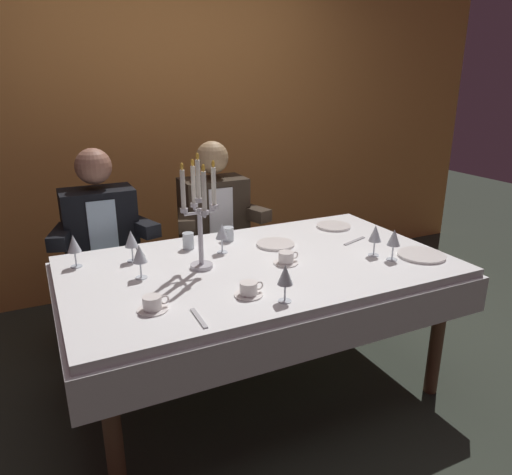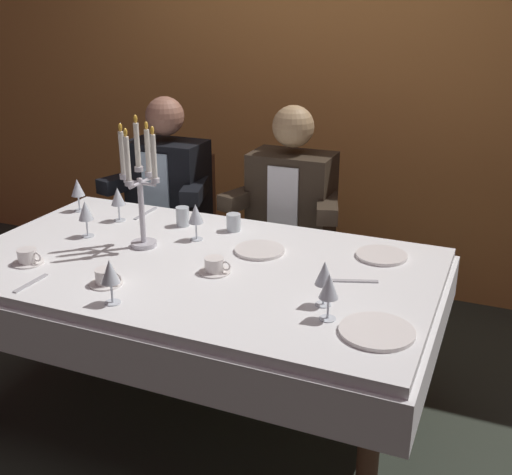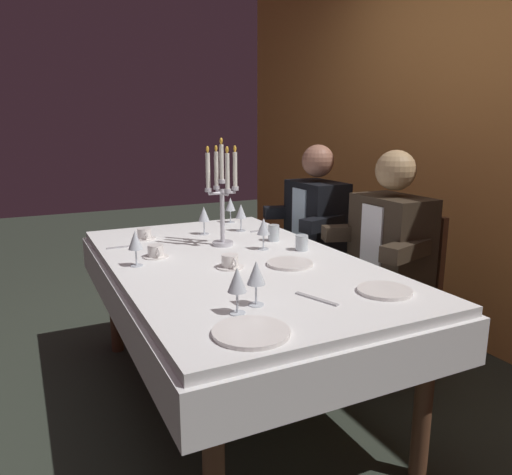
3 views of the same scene
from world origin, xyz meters
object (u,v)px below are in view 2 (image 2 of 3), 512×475
object	(u,v)px
water_tumbler_0	(234,222)
coffee_cup_2	(215,266)
wine_glass_5	(118,198)
seated_diner_0	(169,187)
wine_glass_3	(78,188)
dinner_plate_0	(377,331)
wine_glass_6	(86,212)
dining_table	(197,288)
seated_diner_1	(292,203)
dinner_plate_2	(382,255)
wine_glass_4	(324,274)
dinner_plate_1	(260,250)
candelabra	(140,187)
coffee_cup_1	(106,278)
wine_glass_2	(329,288)
wine_glass_0	(110,273)
coffee_cup_0	(28,257)
water_tumbler_1	(183,216)
wine_glass_1	(196,214)

from	to	relation	value
water_tumbler_0	coffee_cup_2	xyz separation A→B (m)	(0.13, -0.45, -0.01)
wine_glass_5	seated_diner_0	size ratio (longest dim) A/B	0.13
wine_glass_3	coffee_cup_2	size ratio (longest dim) A/B	1.24
dinner_plate_0	wine_glass_6	distance (m)	1.43
dining_table	coffee_cup_2	distance (m)	0.20
coffee_cup_2	seated_diner_1	distance (m)	0.95
dinner_plate_2	wine_glass_4	xyz separation A→B (m)	(-0.09, -0.50, 0.11)
dinner_plate_1	wine_glass_6	distance (m)	0.79
wine_glass_5	candelabra	bearing A→B (deg)	-39.52
wine_glass_3	wine_glass_4	bearing A→B (deg)	-19.64
wine_glass_3	coffee_cup_1	world-z (taller)	wine_glass_3
wine_glass_2	wine_glass_0	bearing A→B (deg)	-166.06
wine_glass_6	coffee_cup_2	size ratio (longest dim) A/B	1.24
wine_glass_3	seated_diner_0	size ratio (longest dim) A/B	0.13
wine_glass_5	water_tumbler_0	xyz separation A→B (m)	(0.56, 0.09, -0.08)
wine_glass_0	water_tumbler_0	xyz separation A→B (m)	(0.09, 0.82, -0.08)
coffee_cup_1	coffee_cup_2	xyz separation A→B (m)	(0.32, 0.25, 0.00)
dining_table	dinner_plate_0	world-z (taller)	dinner_plate_0
dinner_plate_2	wine_glass_4	size ratio (longest dim) A/B	1.28
water_tumbler_0	coffee_cup_2	bearing A→B (deg)	-74.19
candelabra	coffee_cup_0	distance (m)	0.53
wine_glass_3	wine_glass_6	distance (m)	0.38
wine_glass_4	coffee_cup_0	size ratio (longest dim) A/B	1.24
dining_table	wine_glass_2	distance (m)	0.72
dinner_plate_0	candelabra	bearing A→B (deg)	162.15
water_tumbler_1	seated_diner_1	distance (m)	0.64
dinner_plate_1	wine_glass_6	bearing A→B (deg)	-170.40
water_tumbler_0	seated_diner_1	bearing A→B (deg)	78.55
wine_glass_5	water_tumbler_0	size ratio (longest dim) A/B	2.07
wine_glass_2	dinner_plate_0	bearing A→B (deg)	-9.86
dinner_plate_1	seated_diner_0	bearing A→B (deg)	140.53
dinner_plate_2	wine_glass_0	xyz separation A→B (m)	(-0.77, -0.77, 0.11)
candelabra	dinner_plate_2	world-z (taller)	candelabra
water_tumbler_0	coffee_cup_1	size ratio (longest dim) A/B	0.60
wine_glass_0	wine_glass_3	size ratio (longest dim) A/B	1.00
dinner_plate_2	seated_diner_1	distance (m)	0.80
wine_glass_2	dinner_plate_2	bearing A→B (deg)	85.13
wine_glass_5	wine_glass_6	bearing A→B (deg)	-92.41
wine_glass_6	water_tumbler_0	distance (m)	0.66
wine_glass_1	water_tumbler_1	world-z (taller)	wine_glass_1
wine_glass_4	wine_glass_6	bearing A→B (deg)	168.80
coffee_cup_0	coffee_cup_1	distance (m)	0.41
wine_glass_0	wine_glass_2	size ratio (longest dim) A/B	1.00
candelabra	seated_diner_1	size ratio (longest dim) A/B	0.45
candelabra	seated_diner_1	xyz separation A→B (m)	(0.38, 0.82, -0.27)
candelabra	dinner_plate_2	xyz separation A→B (m)	(0.96, 0.28, -0.26)
dinner_plate_1	coffee_cup_1	bearing A→B (deg)	-127.93
wine_glass_0	seated_diner_0	world-z (taller)	seated_diner_0
dining_table	wine_glass_0	size ratio (longest dim) A/B	11.83
dining_table	wine_glass_1	world-z (taller)	wine_glass_1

